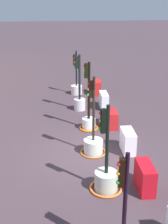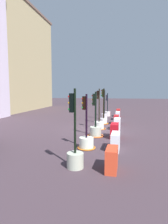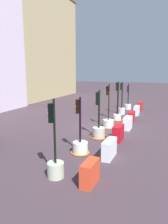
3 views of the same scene
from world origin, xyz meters
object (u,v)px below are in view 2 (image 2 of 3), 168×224
object	(u,v)px
traffic_light_4	(104,118)
construction_barrier_3	(117,124)
traffic_light_5	(104,113)
construction_barrier_0	(112,159)
construction_barrier_5	(118,116)
construction_barrier_4	(116,120)
construction_barrier_1	(115,142)
construction_barrier_6	(118,113)
traffic_light_6	(107,112)
traffic_light_3	(99,123)
traffic_light_1	(86,141)
traffic_light_2	(95,130)
construction_barrier_2	(114,131)
traffic_light_0	(75,154)

from	to	relation	value
traffic_light_4	construction_barrier_3	world-z (taller)	traffic_light_4
traffic_light_5	construction_barrier_0	xyz separation A→B (m)	(-12.05, -1.30, -0.22)
construction_barrier_5	construction_barrier_4	bearing A→B (deg)	178.37
construction_barrier_1	construction_barrier_6	size ratio (longest dim) A/B	1.14
traffic_light_5	construction_barrier_6	xyz separation A→B (m)	(2.53, -1.31, -0.21)
traffic_light_5	traffic_light_6	bearing A→B (deg)	-2.20
construction_barrier_3	construction_barrier_4	xyz separation A→B (m)	(2.38, 0.11, -0.04)
traffic_light_3	construction_barrier_6	distance (m)	7.34
traffic_light_6	construction_barrier_3	world-z (taller)	traffic_light_6
traffic_light_1	traffic_light_6	distance (m)	12.35
traffic_light_2	construction_barrier_5	xyz separation A→B (m)	(7.19, -1.24, -0.01)
construction_barrier_0	construction_barrier_6	bearing A→B (deg)	-0.03
traffic_light_1	traffic_light_3	size ratio (longest dim) A/B	0.90
traffic_light_6	construction_barrier_5	world-z (taller)	traffic_light_6
traffic_light_4	construction_barrier_1	size ratio (longest dim) A/B	2.57
construction_barrier_0	construction_barrier_4	bearing A→B (deg)	0.44
construction_barrier_4	construction_barrier_0	bearing A→B (deg)	-179.56
traffic_light_5	construction_barrier_3	distance (m)	4.91
construction_barrier_1	construction_barrier_2	distance (m)	2.44
traffic_light_1	construction_barrier_4	distance (m)	7.41
traffic_light_3	traffic_light_4	bearing A→B (deg)	-3.34
traffic_light_5	traffic_light_0	bearing A→B (deg)	179.88
traffic_light_5	construction_barrier_3	xyz separation A→B (m)	(-4.72, -1.34, -0.20)
construction_barrier_5	construction_barrier_6	size ratio (longest dim) A/B	1.07
construction_barrier_6	construction_barrier_3	bearing A→B (deg)	-179.75
traffic_light_2	construction_barrier_1	xyz separation A→B (m)	(-2.60, -1.30, 0.00)
construction_barrier_6	traffic_light_5	bearing A→B (deg)	152.61
traffic_light_2	traffic_light_3	size ratio (longest dim) A/B	0.93
traffic_light_2	construction_barrier_3	world-z (taller)	traffic_light_2
construction_barrier_5	construction_barrier_6	xyz separation A→B (m)	(2.40, -0.01, 0.01)
traffic_light_3	construction_barrier_2	xyz separation A→B (m)	(-2.52, -1.22, 0.01)
traffic_light_1	construction_barrier_5	world-z (taller)	traffic_light_1
construction_barrier_4	traffic_light_3	bearing A→B (deg)	152.77
construction_barrier_3	construction_barrier_2	bearing A→B (deg)	177.54
traffic_light_0	traffic_light_4	xyz separation A→B (m)	(9.61, -0.17, -0.00)
construction_barrier_2	construction_barrier_3	distance (m)	2.50
traffic_light_6	construction_barrier_4	size ratio (longest dim) A/B	2.47
construction_barrier_5	construction_barrier_6	world-z (taller)	construction_barrier_6
construction_barrier_4	construction_barrier_1	bearing A→B (deg)	-178.95
construction_barrier_5	traffic_light_5	bearing A→B (deg)	95.79
traffic_light_2	construction_barrier_4	world-z (taller)	traffic_light_2
traffic_light_1	construction_barrier_3	xyz separation A→B (m)	(4.92, -1.38, 0.04)
traffic_light_0	traffic_light_5	world-z (taller)	traffic_light_0
traffic_light_4	construction_barrier_3	bearing A→B (deg)	-152.27
traffic_light_2	construction_barrier_2	world-z (taller)	traffic_light_2
traffic_light_1	construction_barrier_2	world-z (taller)	traffic_light_1
traffic_light_4	construction_barrier_1	world-z (taller)	traffic_light_4
traffic_light_1	traffic_light_4	xyz separation A→B (m)	(7.20, -0.19, 0.13)
traffic_light_2	traffic_light_5	xyz separation A→B (m)	(7.06, 0.06, 0.21)
construction_barrier_1	traffic_light_4	bearing A→B (deg)	9.57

